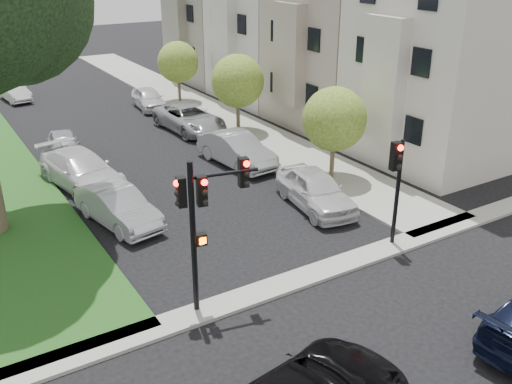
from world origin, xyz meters
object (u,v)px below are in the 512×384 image
traffic_signal_main (204,209)px  car_parked_7 (64,145)px  car_parked_2 (189,118)px  car_parked_3 (149,98)px  small_tree_a (334,119)px  small_tree_c (178,62)px  small_tree_b (238,81)px  car_parked_5 (118,207)px  car_parked_6 (81,170)px  car_parked_0 (315,190)px  car_parked_1 (237,150)px  car_parked_9 (14,91)px  traffic_signal_secondary (397,174)px

traffic_signal_main → car_parked_7: 15.96m
car_parked_2 → car_parked_3: bearing=87.7°
traffic_signal_main → small_tree_a: bearing=32.5°
small_tree_c → traffic_signal_main: bearing=-112.8°
car_parked_3 → small_tree_b: bearing=-66.6°
car_parked_2 → car_parked_5: 12.38m
traffic_signal_main → car_parked_6: (-0.47, 11.41, -2.50)m
car_parked_0 → car_parked_3: (0.08, 18.41, -0.10)m
small_tree_b → car_parked_6: 10.87m
traffic_signal_main → car_parked_2: (7.35, 16.54, -2.54)m
car_parked_1 → car_parked_3: car_parked_1 is taller
small_tree_a → car_parked_7: (-9.74, 9.61, -2.25)m
car_parked_2 → car_parked_0: bearing=-94.9°
car_parked_7 → car_parked_5: bearing=-82.2°
small_tree_b → small_tree_a: bearing=-90.0°
small_tree_a → small_tree_b: 8.65m
traffic_signal_main → car_parked_0: size_ratio=1.03×
small_tree_c → car_parked_1: (-2.77, -12.75, -1.99)m
small_tree_b → car_parked_9: small_tree_b is taller
car_parked_1 → car_parked_9: car_parked_1 is taller
car_parked_3 → car_parked_7: 9.94m
car_parked_0 → car_parked_6: car_parked_0 is taller
car_parked_2 → car_parked_6: car_parked_6 is taller
small_tree_c → car_parked_7: size_ratio=1.10×
car_parked_3 → car_parked_0: bearing=-84.4°
small_tree_a → traffic_signal_main: bearing=-147.5°
car_parked_1 → car_parked_5: bearing=-161.6°
car_parked_1 → car_parked_3: bearing=82.3°
small_tree_a → car_parked_6: 11.59m
traffic_signal_secondary → car_parked_9: bearing=104.1°
car_parked_6 → car_parked_7: size_ratio=1.42×
car_parked_3 → car_parked_5: bearing=-109.9°
small_tree_b → car_parked_6: size_ratio=0.83×
small_tree_b → car_parked_5: bearing=-141.5°
car_parked_2 → car_parked_9: size_ratio=1.39×
car_parked_1 → car_parked_2: bearing=79.4°
small_tree_a → car_parked_5: (-9.97, 0.72, -2.17)m
traffic_signal_secondary → car_parked_3: bearing=90.5°
small_tree_a → small_tree_c: size_ratio=1.04×
traffic_signal_secondary → car_parked_3: traffic_signal_secondary is taller
car_parked_3 → car_parked_9: 10.08m
traffic_signal_secondary → car_parked_2: traffic_signal_secondary is taller
traffic_signal_main → car_parked_3: 23.75m
car_parked_6 → car_parked_9: 18.11m
car_parked_0 → small_tree_a: bearing=48.3°
traffic_signal_main → car_parked_6: 11.69m
car_parked_0 → car_parked_2: bearing=97.9°
small_tree_b → car_parked_6: bearing=-161.5°
traffic_signal_secondary → car_parked_3: size_ratio=0.99×
car_parked_2 → car_parked_7: bearing=-177.7°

